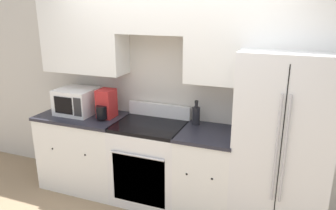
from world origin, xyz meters
TOP-DOWN VIEW (x-y plane):
  - wall_back at (0.01, 0.58)m, footprint 8.00×0.39m
  - lower_cabinets_left at (-1.12, 0.31)m, footprint 1.04×0.64m
  - lower_cabinets_right at (0.45, 0.31)m, footprint 0.60×0.64m
  - oven_range at (-0.22, 0.31)m, footprint 0.77×0.65m
  - refrigerator at (1.18, 0.34)m, footprint 0.88×0.72m
  - microwave at (-1.20, 0.35)m, footprint 0.45×0.41m
  - bottle at (0.26, 0.50)m, footprint 0.09×0.09m
  - paper_towel_holder at (-0.79, 0.34)m, footprint 0.18×0.28m

SIDE VIEW (x-z plane):
  - lower_cabinets_left at x=-1.12m, z-range 0.00..0.94m
  - lower_cabinets_right at x=0.45m, z-range 0.00..0.94m
  - oven_range at x=-0.22m, z-range -0.07..1.02m
  - refrigerator at x=1.18m, z-range 0.00..1.83m
  - bottle at x=0.26m, z-range 0.91..1.18m
  - microwave at x=-1.20m, z-range 0.94..1.25m
  - paper_towel_holder at x=-0.79m, z-range 0.93..1.26m
  - wall_back at x=0.01m, z-range 0.24..2.84m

